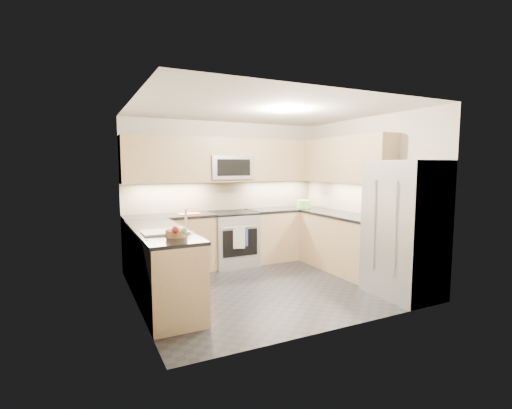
% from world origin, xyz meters
% --- Properties ---
extents(floor, '(3.60, 3.20, 0.00)m').
position_xyz_m(floor, '(0.00, 0.00, 0.00)').
color(floor, black).
rests_on(floor, ground).
extents(ceiling, '(3.60, 3.20, 0.02)m').
position_xyz_m(ceiling, '(0.00, 0.00, 2.50)').
color(ceiling, beige).
rests_on(ceiling, wall_back).
extents(wall_back, '(3.60, 0.02, 2.50)m').
position_xyz_m(wall_back, '(0.00, 1.60, 1.25)').
color(wall_back, beige).
rests_on(wall_back, floor).
extents(wall_front, '(3.60, 0.02, 2.50)m').
position_xyz_m(wall_front, '(0.00, -1.60, 1.25)').
color(wall_front, beige).
rests_on(wall_front, floor).
extents(wall_left, '(0.02, 3.20, 2.50)m').
position_xyz_m(wall_left, '(-1.80, 0.00, 1.25)').
color(wall_left, beige).
rests_on(wall_left, floor).
extents(wall_right, '(0.02, 3.20, 2.50)m').
position_xyz_m(wall_right, '(1.80, 0.00, 1.25)').
color(wall_right, beige).
rests_on(wall_right, floor).
extents(base_cab_back_left, '(1.42, 0.60, 0.90)m').
position_xyz_m(base_cab_back_left, '(-1.09, 1.30, 0.45)').
color(base_cab_back_left, tan).
rests_on(base_cab_back_left, floor).
extents(base_cab_back_right, '(1.42, 0.60, 0.90)m').
position_xyz_m(base_cab_back_right, '(1.09, 1.30, 0.45)').
color(base_cab_back_right, tan).
rests_on(base_cab_back_right, floor).
extents(base_cab_right, '(0.60, 1.70, 0.90)m').
position_xyz_m(base_cab_right, '(1.50, 0.15, 0.45)').
color(base_cab_right, tan).
rests_on(base_cab_right, floor).
extents(base_cab_peninsula, '(0.60, 2.00, 0.90)m').
position_xyz_m(base_cab_peninsula, '(-1.50, 0.00, 0.45)').
color(base_cab_peninsula, tan).
rests_on(base_cab_peninsula, floor).
extents(countertop_back_left, '(1.42, 0.63, 0.04)m').
position_xyz_m(countertop_back_left, '(-1.09, 1.30, 0.92)').
color(countertop_back_left, black).
rests_on(countertop_back_left, base_cab_back_left).
extents(countertop_back_right, '(1.42, 0.63, 0.04)m').
position_xyz_m(countertop_back_right, '(1.09, 1.30, 0.92)').
color(countertop_back_right, black).
rests_on(countertop_back_right, base_cab_back_right).
extents(countertop_right, '(0.63, 1.70, 0.04)m').
position_xyz_m(countertop_right, '(1.50, 0.15, 0.92)').
color(countertop_right, black).
rests_on(countertop_right, base_cab_right).
extents(countertop_peninsula, '(0.63, 2.00, 0.04)m').
position_xyz_m(countertop_peninsula, '(-1.50, 0.00, 0.92)').
color(countertop_peninsula, black).
rests_on(countertop_peninsula, base_cab_peninsula).
extents(upper_cab_back, '(3.60, 0.35, 0.75)m').
position_xyz_m(upper_cab_back, '(0.00, 1.43, 1.83)').
color(upper_cab_back, tan).
rests_on(upper_cab_back, wall_back).
extents(upper_cab_right, '(0.35, 1.95, 0.75)m').
position_xyz_m(upper_cab_right, '(1.62, 0.28, 1.83)').
color(upper_cab_right, tan).
rests_on(upper_cab_right, wall_right).
extents(backsplash_back, '(3.60, 0.01, 0.51)m').
position_xyz_m(backsplash_back, '(0.00, 1.60, 1.20)').
color(backsplash_back, '#C6B48F').
rests_on(backsplash_back, wall_back).
extents(backsplash_right, '(0.01, 2.30, 0.51)m').
position_xyz_m(backsplash_right, '(1.80, 0.45, 1.20)').
color(backsplash_right, '#C6B48F').
rests_on(backsplash_right, wall_right).
extents(gas_range, '(0.76, 0.65, 0.91)m').
position_xyz_m(gas_range, '(0.00, 1.28, 0.46)').
color(gas_range, '#A6A9AE').
rests_on(gas_range, floor).
extents(range_cooktop, '(0.76, 0.65, 0.03)m').
position_xyz_m(range_cooktop, '(0.00, 1.28, 0.92)').
color(range_cooktop, black).
rests_on(range_cooktop, gas_range).
extents(oven_door_glass, '(0.62, 0.02, 0.45)m').
position_xyz_m(oven_door_glass, '(0.00, 0.95, 0.45)').
color(oven_door_glass, black).
rests_on(oven_door_glass, gas_range).
extents(oven_handle, '(0.60, 0.02, 0.02)m').
position_xyz_m(oven_handle, '(0.00, 0.93, 0.72)').
color(oven_handle, '#B2B5BA').
rests_on(oven_handle, gas_range).
extents(microwave, '(0.76, 0.40, 0.40)m').
position_xyz_m(microwave, '(0.00, 1.40, 1.70)').
color(microwave, gray).
rests_on(microwave, upper_cab_back).
extents(microwave_door, '(0.60, 0.01, 0.28)m').
position_xyz_m(microwave_door, '(0.00, 1.20, 1.70)').
color(microwave_door, black).
rests_on(microwave_door, microwave).
extents(refrigerator, '(0.70, 0.90, 1.80)m').
position_xyz_m(refrigerator, '(1.45, -1.15, 0.90)').
color(refrigerator, '#A4A8AC').
rests_on(refrigerator, floor).
extents(fridge_handle_left, '(0.02, 0.02, 1.20)m').
position_xyz_m(fridge_handle_left, '(1.08, -1.33, 0.95)').
color(fridge_handle_left, '#B2B5BA').
rests_on(fridge_handle_left, refrigerator).
extents(fridge_handle_right, '(0.02, 0.02, 1.20)m').
position_xyz_m(fridge_handle_right, '(1.08, -0.97, 0.95)').
color(fridge_handle_right, '#B2B5BA').
rests_on(fridge_handle_right, refrigerator).
extents(sink_basin, '(0.52, 0.38, 0.16)m').
position_xyz_m(sink_basin, '(-1.50, -0.25, 0.88)').
color(sink_basin, white).
rests_on(sink_basin, base_cab_peninsula).
extents(faucet, '(0.03, 0.03, 0.28)m').
position_xyz_m(faucet, '(-1.24, -0.25, 1.08)').
color(faucet, silver).
rests_on(faucet, countertop_peninsula).
extents(utensil_bowl, '(0.29, 0.29, 0.15)m').
position_xyz_m(utensil_bowl, '(1.43, 1.21, 1.01)').
color(utensil_bowl, '#629D43').
rests_on(utensil_bowl, countertop_back_right).
extents(cutting_board, '(0.35, 0.25, 0.01)m').
position_xyz_m(cutting_board, '(-0.76, 1.30, 0.95)').
color(cutting_board, '#F14C16').
rests_on(cutting_board, countertop_back_left).
extents(fruit_basket, '(0.23, 0.23, 0.08)m').
position_xyz_m(fruit_basket, '(-1.45, -0.57, 0.98)').
color(fruit_basket, '#A17C4B').
rests_on(fruit_basket, countertop_peninsula).
extents(fruit_apple, '(0.08, 0.08, 0.08)m').
position_xyz_m(fruit_apple, '(-1.50, -0.77, 1.05)').
color(fruit_apple, maroon).
rests_on(fruit_apple, fruit_basket).
extents(fruit_pear, '(0.06, 0.06, 0.06)m').
position_xyz_m(fruit_pear, '(-1.43, -0.88, 1.05)').
color(fruit_pear, '#5A9D43').
rests_on(fruit_pear, fruit_basket).
extents(dish_towel_check, '(0.19, 0.08, 0.37)m').
position_xyz_m(dish_towel_check, '(-0.04, 0.91, 0.55)').
color(dish_towel_check, white).
rests_on(dish_towel_check, oven_handle).
extents(dish_towel_blue, '(0.16, 0.02, 0.31)m').
position_xyz_m(dish_towel_blue, '(0.04, 0.91, 0.55)').
color(dish_towel_blue, navy).
rests_on(dish_towel_blue, oven_handle).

